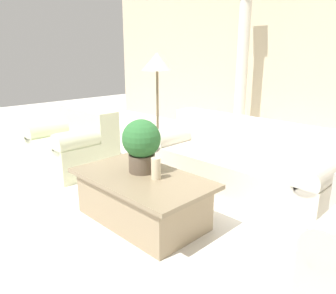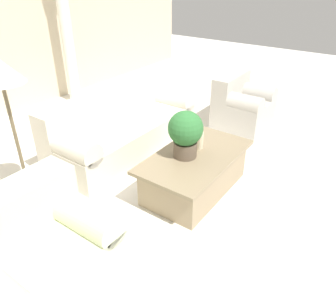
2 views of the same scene
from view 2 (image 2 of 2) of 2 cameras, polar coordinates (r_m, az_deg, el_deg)
ground_plane at (r=4.00m, az=-2.58°, el=-5.33°), size 16.00×16.00×0.00m
sofa_long at (r=4.49m, az=-7.90°, el=3.38°), size 2.18×0.86×0.82m
loveseat at (r=2.79m, az=-22.52°, el=-16.69°), size 1.10×0.86×0.82m
coffee_table at (r=3.68m, az=4.72°, el=-4.36°), size 1.36×0.77×0.46m
potted_plant at (r=3.40m, az=3.03°, el=2.59°), size 0.37×0.37×0.51m
pillar_candle at (r=3.65m, az=5.49°, el=1.19°), size 0.09×0.09×0.20m
floor_lamp at (r=3.35m, az=-27.04°, el=10.37°), size 0.44×0.44×1.57m
column_right at (r=6.22m, az=-17.31°, el=18.91°), size 0.29×0.29×2.54m
armchair at (r=5.34m, az=12.68°, el=7.31°), size 0.84×0.76×0.79m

